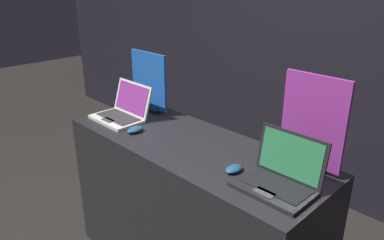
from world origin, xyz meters
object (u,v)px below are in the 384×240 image
object	(u,v)px
laptop_front	(123,111)
promo_stand_front	(149,83)
promo_stand_back	(313,125)
mouse_back	(234,169)
mouse_front	(135,130)
laptop_back	(280,176)

from	to	relation	value
laptop_front	promo_stand_front	bearing A→B (deg)	90.00
promo_stand_front	promo_stand_back	xyz separation A→B (m)	(1.25, 0.03, 0.03)
mouse_back	mouse_front	bearing A→B (deg)	-176.16
mouse_front	promo_stand_back	xyz separation A→B (m)	(1.00, 0.35, 0.22)
promo_stand_front	mouse_back	distance (m)	1.06
laptop_front	mouse_back	xyz separation A→B (m)	(1.01, -0.03, -0.04)
laptop_front	laptop_back	xyz separation A→B (m)	(1.25, 0.01, 0.00)
promo_stand_front	mouse_back	world-z (taller)	promo_stand_front
laptop_front	promo_stand_front	size ratio (longest dim) A/B	0.84
mouse_front	mouse_back	xyz separation A→B (m)	(0.76, 0.05, -0.00)
promo_stand_front	laptop_back	distance (m)	1.28
laptop_back	promo_stand_back	distance (m)	0.32
laptop_front	mouse_front	distance (m)	0.27
laptop_front	mouse_back	world-z (taller)	laptop_front
mouse_front	promo_stand_back	distance (m)	1.08
promo_stand_front	promo_stand_back	distance (m)	1.25
laptop_back	mouse_front	bearing A→B (deg)	-174.75
mouse_front	promo_stand_back	size ratio (longest dim) A/B	0.23
promo_stand_front	mouse_front	bearing A→B (deg)	-51.98
mouse_front	mouse_back	distance (m)	0.76
promo_stand_back	mouse_back	bearing A→B (deg)	-128.53
laptop_front	promo_stand_back	size ratio (longest dim) A/B	0.73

